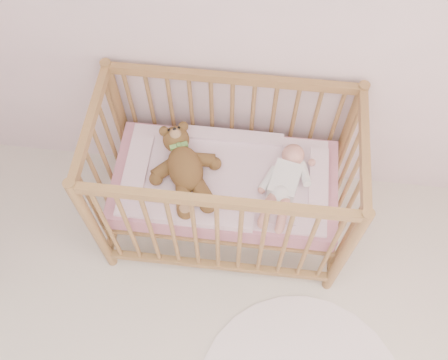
# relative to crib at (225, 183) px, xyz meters

# --- Properties ---
(wall_back) EXTENTS (4.00, 0.02, 2.70)m
(wall_back) POSITION_rel_crib_xyz_m (0.08, 0.40, 0.85)
(wall_back) COLOR beige
(wall_back) RESTS_ON floor
(crib) EXTENTS (1.36, 0.76, 1.00)m
(crib) POSITION_rel_crib_xyz_m (0.00, 0.00, 0.00)
(crib) COLOR #A07643
(crib) RESTS_ON floor
(mattress) EXTENTS (1.22, 0.62, 0.13)m
(mattress) POSITION_rel_crib_xyz_m (0.00, 0.00, -0.01)
(mattress) COLOR pink
(mattress) RESTS_ON crib
(blanket) EXTENTS (1.10, 0.58, 0.06)m
(blanket) POSITION_rel_crib_xyz_m (-0.00, 0.00, 0.06)
(blanket) COLOR #EDA3C0
(blanket) RESTS_ON mattress
(baby) EXTENTS (0.37, 0.59, 0.13)m
(baby) POSITION_rel_crib_xyz_m (0.32, -0.02, 0.14)
(baby) COLOR white
(baby) RESTS_ON blanket
(teddy_bear) EXTENTS (0.60, 0.69, 0.16)m
(teddy_bear) POSITION_rel_crib_xyz_m (-0.21, -0.02, 0.15)
(teddy_bear) COLOR brown
(teddy_bear) RESTS_ON blanket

